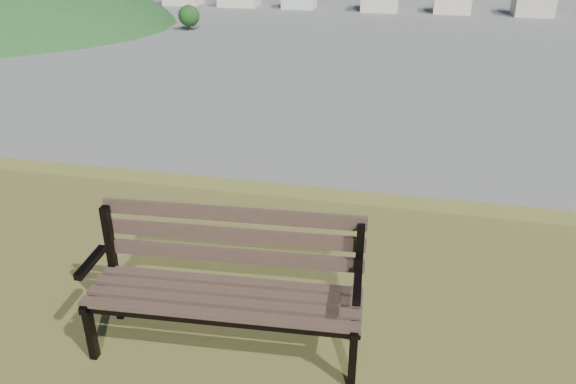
# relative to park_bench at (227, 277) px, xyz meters

# --- Properties ---
(park_bench) EXTENTS (1.90, 0.73, 0.97)m
(park_bench) POSITION_rel_park_bench_xyz_m (0.00, 0.00, 0.00)
(park_bench) COLOR #49362A
(park_bench) RESTS_ON hilltop_mesa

